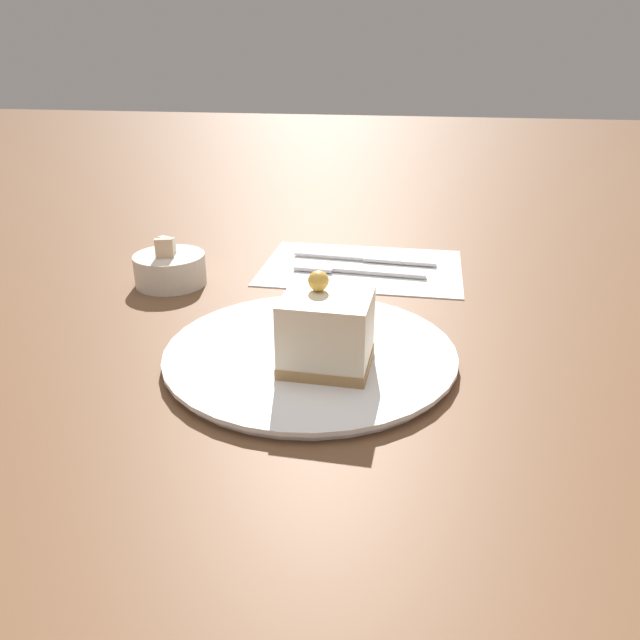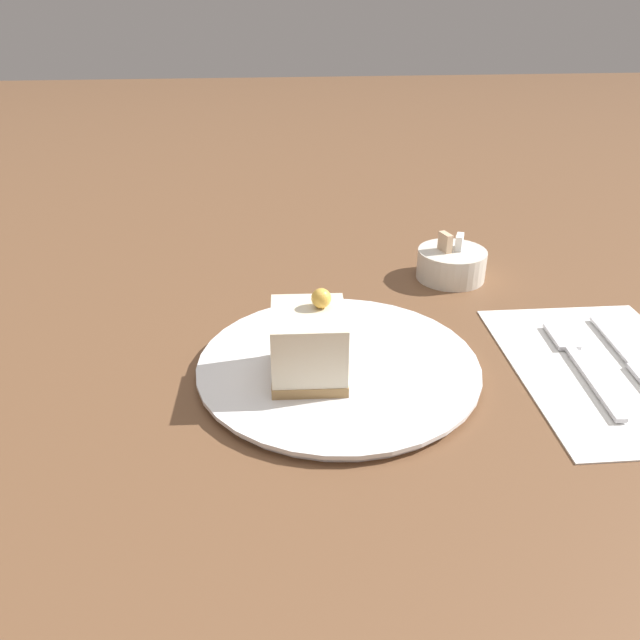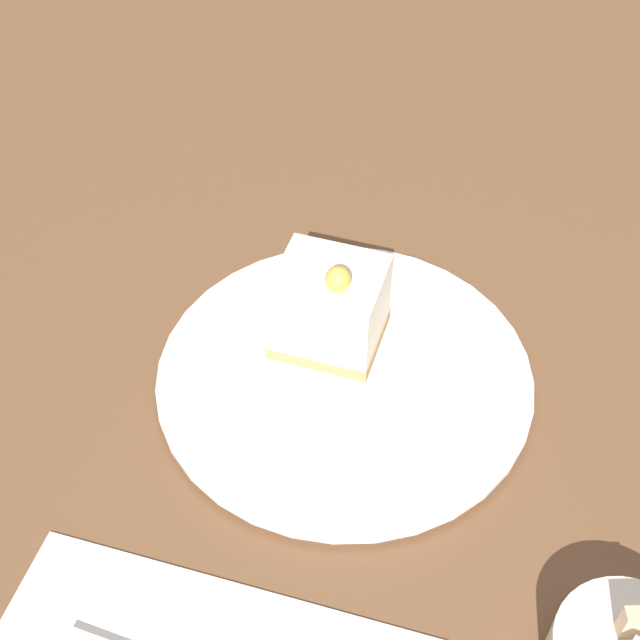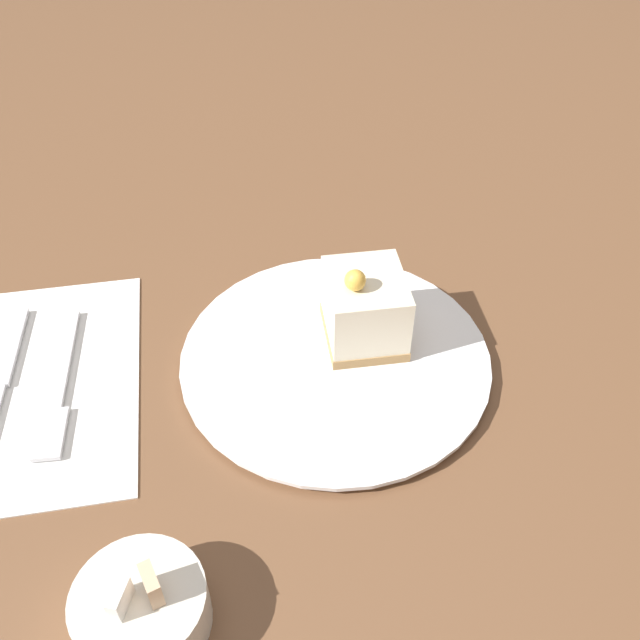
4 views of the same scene
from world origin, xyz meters
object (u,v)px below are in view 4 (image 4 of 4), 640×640
(cake_slice, at_px, (365,308))
(fork, at_px, (58,392))
(plate, at_px, (335,359))
(sugar_bowl, at_px, (142,609))
(knife, at_px, (4,371))

(cake_slice, height_order, fork, cake_slice)
(plate, distance_m, sugar_bowl, 0.25)
(cake_slice, relative_size, fork, 0.50)
(plate, xyz_separation_m, sugar_bowl, (0.16, 0.19, 0.01))
(fork, height_order, sugar_bowl, sugar_bowl)
(cake_slice, height_order, knife, cake_slice)
(fork, height_order, knife, same)
(knife, xyz_separation_m, sugar_bowl, (-0.11, 0.23, 0.01))
(plate, relative_size, fork, 1.60)
(knife, distance_m, sugar_bowl, 0.26)
(cake_slice, xyz_separation_m, knife, (0.30, -0.02, -0.04))
(plate, relative_size, cake_slice, 3.23)
(cake_slice, bearing_deg, fork, 5.19)
(plate, distance_m, fork, 0.23)
(knife, bearing_deg, plate, 176.02)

